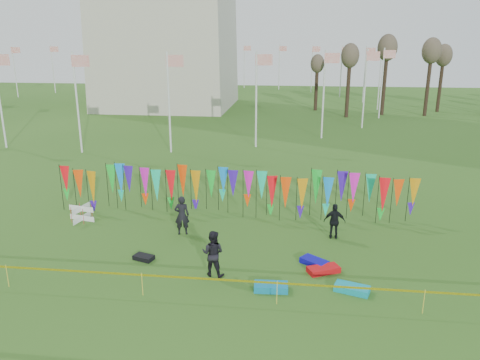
# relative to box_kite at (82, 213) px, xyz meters

# --- Properties ---
(ground) EXTENTS (160.00, 160.00, 0.00)m
(ground) POSITION_rel_box_kite_xyz_m (7.32, -5.58, -0.41)
(ground) COLOR #2A5317
(ground) RESTS_ON ground
(flagpole_ring) EXTENTS (57.40, 56.16, 8.00)m
(flagpole_ring) POSITION_rel_box_kite_xyz_m (-6.68, 42.42, 3.59)
(flagpole_ring) COLOR silver
(flagpole_ring) RESTS_ON ground
(banner_row) EXTENTS (18.64, 0.64, 2.39)m
(banner_row) POSITION_rel_box_kite_xyz_m (7.60, 1.93, 1.10)
(banner_row) COLOR black
(banner_row) RESTS_ON ground
(caution_tape_near) EXTENTS (26.00, 0.02, 0.90)m
(caution_tape_near) POSITION_rel_box_kite_xyz_m (7.10, -6.68, 0.37)
(caution_tape_near) COLOR #DFDA04
(caution_tape_near) RESTS_ON ground
(box_kite) EXTENTS (0.73, 0.73, 0.81)m
(box_kite) POSITION_rel_box_kite_xyz_m (0.00, 0.00, 0.00)
(box_kite) COLOR red
(box_kite) RESTS_ON ground
(person_left) EXTENTS (0.78, 0.64, 1.90)m
(person_left) POSITION_rel_box_kite_xyz_m (5.50, -1.04, 0.54)
(person_left) COLOR black
(person_left) RESTS_ON ground
(person_mid) EXTENTS (0.98, 0.70, 1.86)m
(person_mid) POSITION_rel_box_kite_xyz_m (7.66, -4.85, 0.52)
(person_mid) COLOR black
(person_mid) RESTS_ON ground
(person_right) EXTENTS (1.03, 0.63, 1.69)m
(person_right) POSITION_rel_box_kite_xyz_m (12.62, -0.68, 0.44)
(person_right) COLOR black
(person_right) RESTS_ON ground
(kite_bag_turquoise) EXTENTS (1.27, 0.68, 0.25)m
(kite_bag_turquoise) POSITION_rel_box_kite_xyz_m (9.98, -5.75, -0.28)
(kite_bag_turquoise) COLOR #0B7EAF
(kite_bag_turquoise) RESTS_ON ground
(kite_bag_blue) EXTENTS (1.23, 1.14, 0.23)m
(kite_bag_blue) POSITION_rel_box_kite_xyz_m (11.64, -3.48, -0.29)
(kite_bag_blue) COLOR #0E0AAF
(kite_bag_blue) RESTS_ON ground
(kite_bag_red) EXTENTS (1.39, 1.07, 0.23)m
(kite_bag_red) POSITION_rel_box_kite_xyz_m (11.98, -4.11, -0.29)
(kite_bag_red) COLOR red
(kite_bag_red) RESTS_ON ground
(kite_bag_black) EXTENTS (0.94, 0.72, 0.19)m
(kite_bag_black) POSITION_rel_box_kite_xyz_m (4.51, -3.89, -0.31)
(kite_bag_black) COLOR black
(kite_bag_black) RESTS_ON ground
(kite_bag_teal) EXTENTS (1.37, 0.96, 0.24)m
(kite_bag_teal) POSITION_rel_box_kite_xyz_m (12.95, -5.50, -0.29)
(kite_bag_teal) COLOR #0C9FB3
(kite_bag_teal) RESTS_ON ground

